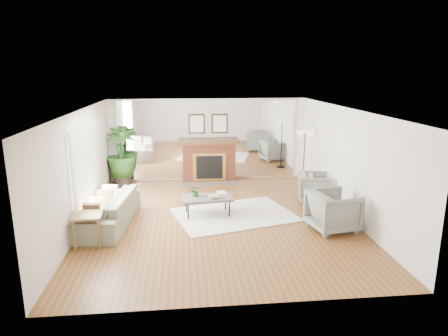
{
  "coord_description": "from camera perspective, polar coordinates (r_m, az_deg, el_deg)",
  "views": [
    {
      "loc": [
        -0.77,
        -8.63,
        3.34
      ],
      "look_at": [
        0.19,
        0.6,
        1.05
      ],
      "focal_mm": 32.0,
      "sensor_mm": 36.0,
      "label": 1
    }
  ],
  "objects": [
    {
      "name": "mirror_panel",
      "position": [
        12.3,
        -2.25,
        4.05
      ],
      "size": [
        5.4,
        0.04,
        2.4
      ],
      "primitive_type": "cube",
      "color": "silver",
      "rests_on": "wall_back"
    },
    {
      "name": "window_panel",
      "position": [
        9.5,
        -19.11,
        0.97
      ],
      "size": [
        0.04,
        2.4,
        1.5
      ],
      "primitive_type": "cube",
      "color": "#B2E09E",
      "rests_on": "wall_left"
    },
    {
      "name": "wall_left",
      "position": [
        9.15,
        -19.79,
        -0.2
      ],
      "size": [
        0.02,
        7.0,
        2.5
      ],
      "primitive_type": "cube",
      "color": "white",
      "rests_on": "ground"
    },
    {
      "name": "area_rug",
      "position": [
        9.48,
        1.47,
        -6.7
      ],
      "size": [
        3.07,
        2.54,
        0.03
      ],
      "primitive_type": "cube",
      "rotation": [
        0.0,
        0.0,
        0.27
      ],
      "color": "white",
      "rests_on": "ground"
    },
    {
      "name": "armchair_back",
      "position": [
        10.62,
        12.85,
        -2.73
      ],
      "size": [
        1.0,
        0.98,
        0.75
      ],
      "primitive_type": "imported",
      "rotation": [
        0.0,
        0.0,
        1.32
      ],
      "color": "gray",
      "rests_on": "ground"
    },
    {
      "name": "fireplace",
      "position": [
        12.21,
        -2.16,
        1.15
      ],
      "size": [
        1.85,
        0.83,
        2.05
      ],
      "color": "brown",
      "rests_on": "ground"
    },
    {
      "name": "armchair_front",
      "position": [
        8.84,
        15.33,
        -5.93
      ],
      "size": [
        1.09,
        1.06,
        0.85
      ],
      "primitive_type": "imported",
      "rotation": [
        0.0,
        0.0,
        1.75
      ],
      "color": "gray",
      "rests_on": "ground"
    },
    {
      "name": "ground",
      "position": [
        9.28,
        -0.77,
        -7.25
      ],
      "size": [
        7.0,
        7.0,
        0.0
      ],
      "primitive_type": "plane",
      "color": "brown",
      "rests_on": "ground"
    },
    {
      "name": "wall_back",
      "position": [
        12.32,
        -2.26,
        4.06
      ],
      "size": [
        6.0,
        0.02,
        2.5
      ],
      "primitive_type": "cube",
      "color": "white",
      "rests_on": "ground"
    },
    {
      "name": "sofa",
      "position": [
        9.18,
        -16.21,
        -5.79
      ],
      "size": [
        1.17,
        2.43,
        0.69
      ],
      "primitive_type": "imported",
      "rotation": [
        0.0,
        0.0,
        -1.68
      ],
      "color": "gray",
      "rests_on": "ground"
    },
    {
      "name": "book",
      "position": [
        9.58,
        -0.91,
        -3.6
      ],
      "size": [
        0.25,
        0.31,
        0.02
      ],
      "primitive_type": "imported",
      "rotation": [
        0.0,
        0.0,
        0.16
      ],
      "color": "brown",
      "rests_on": "coffee_table"
    },
    {
      "name": "wall_right",
      "position": [
        9.64,
        17.19,
        0.69
      ],
      "size": [
        0.02,
        7.0,
        2.5
      ],
      "primitive_type": "cube",
      "color": "white",
      "rests_on": "ground"
    },
    {
      "name": "coffee_table",
      "position": [
        9.36,
        -2.39,
        -4.34
      ],
      "size": [
        1.2,
        0.76,
        0.46
      ],
      "rotation": [
        0.0,
        0.0,
        0.08
      ],
      "color": "#685E52",
      "rests_on": "ground"
    },
    {
      "name": "floor_lamp",
      "position": [
        11.45,
        11.48,
        4.04
      ],
      "size": [
        0.55,
        0.31,
        1.69
      ],
      "color": "black",
      "rests_on": "ground"
    },
    {
      "name": "potted_ficus",
      "position": [
        12.11,
        -14.5,
        1.9
      ],
      "size": [
        0.95,
        0.95,
        1.73
      ],
      "color": "black",
      "rests_on": "ground"
    },
    {
      "name": "fruit_bowl",
      "position": [
        9.22,
        -1.49,
        -4.17
      ],
      "size": [
        0.31,
        0.31,
        0.06
      ],
      "primitive_type": "imported",
      "rotation": [
        0.0,
        0.0,
        0.29
      ],
      "color": "brown",
      "rests_on": "coffee_table"
    },
    {
      "name": "tabletop_plant",
      "position": [
        9.35,
        -4.14,
        -3.19
      ],
      "size": [
        0.28,
        0.25,
        0.3
      ],
      "primitive_type": "imported",
      "rotation": [
        0.0,
        0.0,
        -0.06
      ],
      "color": "#316224",
      "rests_on": "coffee_table"
    },
    {
      "name": "side_table",
      "position": [
        8.21,
        -18.92,
        -6.94
      ],
      "size": [
        0.59,
        0.59,
        0.64
      ],
      "rotation": [
        0.0,
        0.0,
        0.06
      ],
      "color": "brown",
      "rests_on": "ground"
    }
  ]
}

